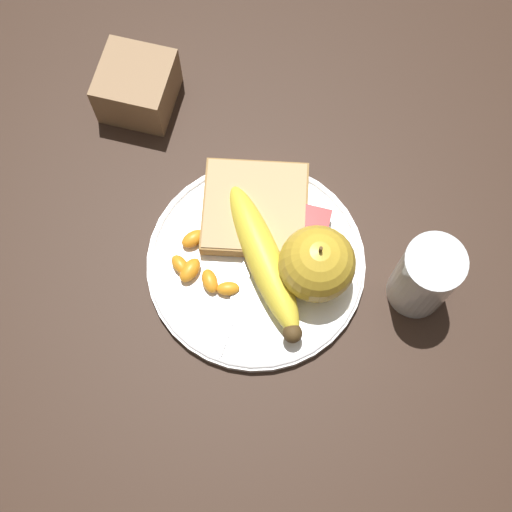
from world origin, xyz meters
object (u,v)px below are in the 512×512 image
object	(u,v)px
juice_glass	(424,278)
banana	(263,264)
bread_slice	(255,208)
jam_packet	(310,223)
fork	(250,260)
condiment_caddy	(137,87)
plate	(256,263)
apple	(316,267)

from	to	relation	value
juice_glass	banana	xyz separation A→B (m)	(-0.17, -0.02, -0.02)
bread_slice	jam_packet	size ratio (longest dim) A/B	3.27
fork	condiment_caddy	size ratio (longest dim) A/B	2.35
condiment_caddy	bread_slice	bearing A→B (deg)	-33.37
plate	juice_glass	distance (m)	0.19
banana	bread_slice	distance (m)	0.07
plate	jam_packet	xyz separation A→B (m)	(0.05, 0.06, 0.01)
juice_glass	fork	size ratio (longest dim) A/B	0.54
apple	banana	size ratio (longest dim) A/B	0.54
fork	condiment_caddy	world-z (taller)	condiment_caddy
condiment_caddy	plate	bearing A→B (deg)	-42.33
banana	bread_slice	xyz separation A→B (m)	(-0.03, 0.07, -0.01)
plate	banana	bearing A→B (deg)	-34.09
jam_packet	apple	bearing A→B (deg)	-73.55
plate	condiment_caddy	world-z (taller)	condiment_caddy
apple	jam_packet	xyz separation A→B (m)	(-0.02, 0.06, -0.03)
juice_glass	condiment_caddy	size ratio (longest dim) A/B	1.27
banana	jam_packet	size ratio (longest dim) A/B	4.10
apple	jam_packet	distance (m)	0.07
bread_slice	fork	world-z (taller)	bread_slice
plate	jam_packet	size ratio (longest dim) A/B	5.88
plate	banana	size ratio (longest dim) A/B	1.43
jam_packet	condiment_caddy	bearing A→B (deg)	153.94
bread_slice	fork	xyz separation A→B (m)	(0.01, -0.06, -0.01)
juice_glass	jam_packet	size ratio (longest dim) A/B	2.55
fork	condiment_caddy	bearing A→B (deg)	50.85
juice_glass	banana	distance (m)	0.17
apple	bread_slice	world-z (taller)	apple
plate	bread_slice	xyz separation A→B (m)	(-0.02, 0.06, 0.02)
plate	bread_slice	bearing A→B (deg)	105.07
condiment_caddy	jam_packet	bearing A→B (deg)	-26.06
bread_slice	banana	bearing A→B (deg)	-68.36
plate	apple	world-z (taller)	apple
jam_packet	condiment_caddy	world-z (taller)	condiment_caddy
plate	juice_glass	size ratio (longest dim) A/B	2.31
juice_glass	banana	size ratio (longest dim) A/B	0.62
apple	jam_packet	bearing A→B (deg)	106.45
jam_packet	fork	bearing A→B (deg)	-135.04
plate	banana	distance (m)	0.03
juice_glass	bread_slice	size ratio (longest dim) A/B	0.78
plate	jam_packet	world-z (taller)	jam_packet
plate	apple	bearing A→B (deg)	-2.83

